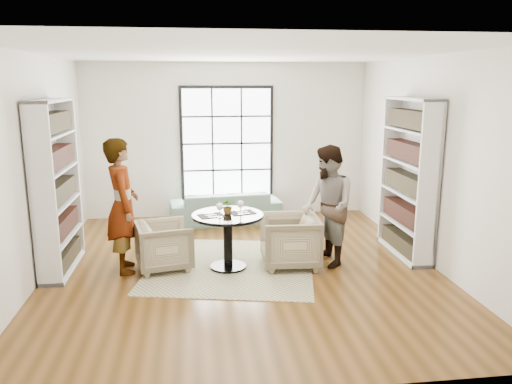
{
  "coord_description": "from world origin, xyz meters",
  "views": [
    {
      "loc": [
        -0.67,
        -6.76,
        2.62
      ],
      "look_at": [
        0.25,
        0.4,
        1.03
      ],
      "focal_mm": 35.0,
      "sensor_mm": 36.0,
      "label": 1
    }
  ],
  "objects": [
    {
      "name": "person_left",
      "position": [
        -1.66,
        0.12,
        0.94
      ],
      "size": [
        0.58,
        0.76,
        1.89
      ],
      "primitive_type": "imported",
      "rotation": [
        0.0,
        0.0,
        1.77
      ],
      "color": "gray",
      "rests_on": "ground"
    },
    {
      "name": "sofa",
      "position": [
        -0.08,
        2.45,
        0.3
      ],
      "size": [
        2.13,
        0.98,
        0.6
      ],
      "primitive_type": "imported",
      "rotation": [
        0.0,
        0.0,
        3.23
      ],
      "color": "gray",
      "rests_on": "ground"
    },
    {
      "name": "room_shell",
      "position": [
        0.0,
        0.54,
        1.26
      ],
      "size": [
        6.0,
        6.01,
        6.0
      ],
      "color": "silver",
      "rests_on": "ground"
    },
    {
      "name": "placemat_right",
      "position": [
        0.01,
        0.07,
        0.81
      ],
      "size": [
        0.4,
        0.34,
        0.01
      ],
      "primitive_type": "cube",
      "rotation": [
        0.0,
        0.0,
        0.27
      ],
      "color": "black",
      "rests_on": "pedestal_table"
    },
    {
      "name": "rug",
      "position": [
        -0.16,
        0.09,
        0.01
      ],
      "size": [
        2.76,
        2.76,
        0.01
      ],
      "primitive_type": "cube",
      "rotation": [
        0.0,
        0.0,
        -0.21
      ],
      "color": "#B5B387",
      "rests_on": "ground"
    },
    {
      "name": "armchair_right",
      "position": [
        0.69,
        0.01,
        0.38
      ],
      "size": [
        0.87,
        0.84,
        0.75
      ],
      "primitive_type": "imported",
      "rotation": [
        0.0,
        0.0,
        -1.62
      ],
      "color": "tan",
      "rests_on": "ground"
    },
    {
      "name": "ground",
      "position": [
        0.0,
        0.0,
        0.0
      ],
      "size": [
        6.0,
        6.0,
        0.0
      ],
      "primitive_type": "plane",
      "color": "brown"
    },
    {
      "name": "wine_glass_left",
      "position": [
        -0.32,
        -0.14,
        0.95
      ],
      "size": [
        0.09,
        0.09,
        0.21
      ],
      "color": "silver",
      "rests_on": "pedestal_table"
    },
    {
      "name": "flower_centerpiece",
      "position": [
        -0.2,
        0.05,
        0.92
      ],
      "size": [
        0.2,
        0.18,
        0.22
      ],
      "primitive_type": "imported",
      "rotation": [
        0.0,
        0.0,
        0.0
      ],
      "color": "gray",
      "rests_on": "pedestal_table"
    },
    {
      "name": "armchair_left",
      "position": [
        -1.11,
        0.12,
        0.34
      ],
      "size": [
        0.9,
        0.88,
        0.69
      ],
      "primitive_type": "imported",
      "rotation": [
        0.0,
        0.0,
        1.79
      ],
      "color": "tan",
      "rests_on": "ground"
    },
    {
      "name": "placemat_left",
      "position": [
        -0.44,
        -0.04,
        0.81
      ],
      "size": [
        0.4,
        0.34,
        0.01
      ],
      "primitive_type": "cube",
      "rotation": [
        0.0,
        0.0,
        0.27
      ],
      "color": "black",
      "rests_on": "pedestal_table"
    },
    {
      "name": "cutlery_left",
      "position": [
        -0.44,
        -0.04,
        0.81
      ],
      "size": [
        0.19,
        0.25,
        0.01
      ],
      "primitive_type": null,
      "rotation": [
        0.0,
        0.0,
        0.27
      ],
      "color": "silver",
      "rests_on": "placemat_left"
    },
    {
      "name": "pedestal_table",
      "position": [
        -0.21,
        0.02,
        0.58
      ],
      "size": [
        1.01,
        1.01,
        0.8
      ],
      "rotation": [
        0.0,
        0.0,
        0.27
      ],
      "color": "black",
      "rests_on": "ground"
    },
    {
      "name": "wine_glass_right",
      "position": [
        -0.03,
        -0.04,
        0.95
      ],
      "size": [
        0.09,
        0.09,
        0.21
      ],
      "color": "silver",
      "rests_on": "pedestal_table"
    },
    {
      "name": "cutlery_right",
      "position": [
        0.01,
        0.07,
        0.81
      ],
      "size": [
        0.19,
        0.25,
        0.01
      ],
      "primitive_type": null,
      "rotation": [
        0.0,
        0.0,
        0.27
      ],
      "color": "silver",
      "rests_on": "placemat_right"
    },
    {
      "name": "person_right",
      "position": [
        1.24,
        0.01,
        0.88
      ],
      "size": [
        0.77,
        0.93,
        1.75
      ],
      "primitive_type": "imported",
      "rotation": [
        0.0,
        0.0,
        -1.43
      ],
      "color": "gray",
      "rests_on": "ground"
    }
  ]
}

